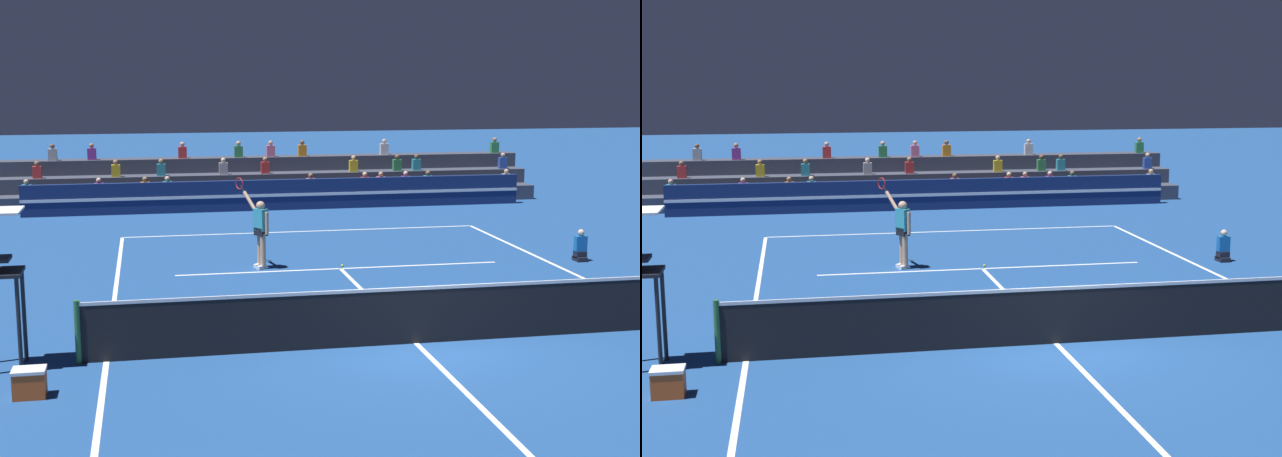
% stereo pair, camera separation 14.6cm
% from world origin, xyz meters
% --- Properties ---
extents(ground_plane, '(120.00, 120.00, 0.00)m').
position_xyz_m(ground_plane, '(0.00, 0.00, 0.00)').
color(ground_plane, navy).
extents(court_lines, '(11.10, 23.90, 0.01)m').
position_xyz_m(court_lines, '(0.00, 0.00, 0.00)').
color(court_lines, white).
rests_on(court_lines, ground).
extents(tennis_net, '(12.00, 0.10, 1.10)m').
position_xyz_m(tennis_net, '(0.00, 0.00, 0.54)').
color(tennis_net, '#2D6B38').
rests_on(tennis_net, ground).
extents(sponsor_banner_wall, '(18.00, 0.26, 1.10)m').
position_xyz_m(sponsor_banner_wall, '(0.00, 16.49, 0.55)').
color(sponsor_banner_wall, navy).
rests_on(sponsor_banner_wall, ground).
extents(bleacher_stand, '(20.26, 2.85, 2.28)m').
position_xyz_m(bleacher_stand, '(0.00, 19.03, 0.65)').
color(bleacher_stand, '#383D4C').
rests_on(bleacher_stand, ground).
extents(ball_kid_courtside, '(0.30, 0.36, 0.84)m').
position_xyz_m(ball_kid_courtside, '(6.37, 6.14, 0.33)').
color(ball_kid_courtside, black).
rests_on(ball_kid_courtside, ground).
extents(tennis_player, '(0.76, 1.16, 2.30)m').
position_xyz_m(tennis_player, '(-1.97, 6.91, 0.98)').
color(tennis_player, tan).
rests_on(tennis_player, ground).
extents(tennis_ball, '(0.07, 0.07, 0.07)m').
position_xyz_m(tennis_ball, '(0.09, 6.62, 0.03)').
color(tennis_ball, '#C6DB33').
rests_on(tennis_ball, ground).
extents(equipment_cooler, '(0.50, 0.38, 0.45)m').
position_xyz_m(equipment_cooler, '(-6.57, -1.50, 0.23)').
color(equipment_cooler, '#D84C19').
rests_on(equipment_cooler, ground).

